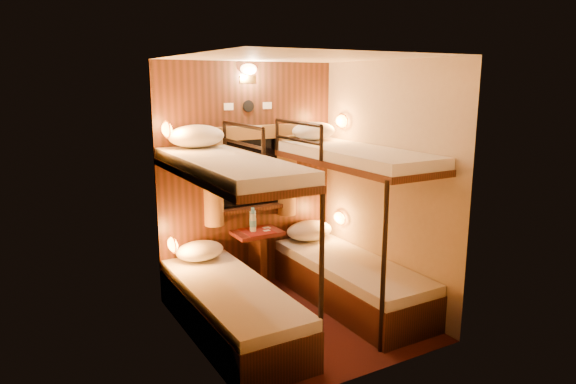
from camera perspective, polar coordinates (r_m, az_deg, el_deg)
floor at (r=4.98m, az=1.14°, el=-14.00°), size 2.10×2.10×0.00m
ceiling at (r=4.47m, az=1.28°, el=14.75°), size 2.10×2.10×0.00m
wall_back at (r=5.49m, az=-4.46°, el=1.67°), size 2.40×0.00×2.40m
wall_front at (r=3.75m, az=9.52°, el=-3.47°), size 2.40×0.00×2.40m
wall_left at (r=4.17m, az=-10.66°, el=-1.92°), size 0.00×2.40×2.40m
wall_right at (r=5.16m, az=10.77°, el=0.80°), size 0.00×2.40×2.40m
back_panel at (r=5.48m, az=-4.39°, el=1.64°), size 2.00×0.03×2.40m
bunk_left at (r=4.54m, az=-6.39°, el=-9.07°), size 0.72×1.90×1.82m
bunk_right at (r=5.16m, az=6.99°, el=-6.44°), size 0.72×1.90×1.82m
window at (r=5.45m, az=-4.25°, el=1.40°), size 1.00×0.12×0.79m
curtains at (r=5.41m, az=-4.11°, el=2.20°), size 1.10×0.22×1.00m
back_fixtures at (r=5.35m, az=-4.41°, el=12.66°), size 0.54×0.09×0.48m
reading_lamps at (r=5.17m, az=-2.80°, el=1.49°), size 2.00×0.20×1.25m
table at (r=5.51m, az=-3.42°, el=-6.71°), size 0.50×0.34×0.66m
bottle_left at (r=5.40m, az=-3.90°, el=-3.40°), size 0.07×0.07×0.23m
bottle_right at (r=5.44m, az=-3.92°, el=-3.19°), size 0.07×0.07×0.25m
sachet_a at (r=5.45m, az=-2.38°, el=-4.32°), size 0.07×0.06×0.01m
sachet_b at (r=5.55m, az=-2.42°, el=-3.99°), size 0.08×0.06×0.01m
pillow_lower_left at (r=5.21m, az=-9.76°, el=-6.44°), size 0.48×0.35×0.19m
pillow_lower_right at (r=5.77m, az=2.39°, el=-4.28°), size 0.54×0.39×0.21m
pillow_upper_left at (r=4.95m, az=-10.16°, el=6.14°), size 0.54×0.39×0.21m
pillow_upper_right at (r=5.50m, az=2.85°, el=6.79°), size 0.49×0.35×0.19m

